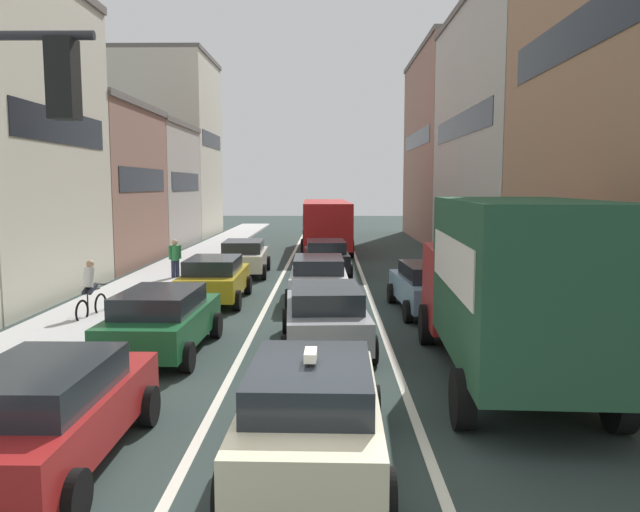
% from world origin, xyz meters
% --- Properties ---
extents(ground_plane, '(140.00, 140.00, 0.00)m').
position_xyz_m(ground_plane, '(0.00, 0.00, 0.00)').
color(ground_plane, '#2C3A36').
extents(sidewalk_left, '(2.60, 64.00, 0.14)m').
position_xyz_m(sidewalk_left, '(-6.70, 20.00, 0.07)').
color(sidewalk_left, '#B9B9B9').
rests_on(sidewalk_left, ground).
extents(lane_stripe_left, '(0.16, 60.00, 0.01)m').
position_xyz_m(lane_stripe_left, '(-1.70, 20.00, 0.01)').
color(lane_stripe_left, silver).
rests_on(lane_stripe_left, ground).
extents(lane_stripe_right, '(0.16, 60.00, 0.01)m').
position_xyz_m(lane_stripe_right, '(1.70, 20.00, 0.01)').
color(lane_stripe_right, silver).
rests_on(lane_stripe_right, ground).
extents(building_row_left, '(7.20, 43.90, 13.30)m').
position_xyz_m(building_row_left, '(-12.00, 22.47, 5.21)').
color(building_row_left, beige).
rests_on(building_row_left, ground).
extents(building_row_right, '(7.20, 43.90, 14.07)m').
position_xyz_m(building_row_right, '(9.90, 21.60, 6.59)').
color(building_row_right, '#936B5B').
rests_on(building_row_right, ground).
extents(removalist_box_truck, '(3.00, 7.80, 3.58)m').
position_xyz_m(removalist_box_truck, '(3.69, 4.25, 1.97)').
color(removalist_box_truck, '#A51E1E').
rests_on(removalist_box_truck, ground).
extents(taxi_centre_lane_front, '(2.13, 4.33, 1.66)m').
position_xyz_m(taxi_centre_lane_front, '(0.04, 0.65, 0.80)').
color(taxi_centre_lane_front, beige).
rests_on(taxi_centre_lane_front, ground).
extents(sedan_left_lane_front, '(2.07, 4.30, 1.49)m').
position_xyz_m(sedan_left_lane_front, '(-3.53, 0.54, 0.80)').
color(sedan_left_lane_front, '#A51E1E').
rests_on(sedan_left_lane_front, ground).
extents(sedan_centre_lane_second, '(2.28, 4.40, 1.49)m').
position_xyz_m(sedan_centre_lane_second, '(0.20, 6.87, 0.80)').
color(sedan_centre_lane_second, gray).
rests_on(sedan_centre_lane_second, ground).
extents(wagon_left_lane_second, '(2.14, 4.34, 1.49)m').
position_xyz_m(wagon_left_lane_second, '(-3.51, 6.30, 0.80)').
color(wagon_left_lane_second, '#19592D').
rests_on(wagon_left_lane_second, ground).
extents(hatchback_centre_lane_third, '(2.13, 4.33, 1.49)m').
position_xyz_m(hatchback_centre_lane_third, '(-0.06, 12.81, 0.80)').
color(hatchback_centre_lane_third, silver).
rests_on(hatchback_centre_lane_third, ground).
extents(sedan_left_lane_third, '(2.11, 4.32, 1.49)m').
position_xyz_m(sedan_left_lane_third, '(-3.47, 12.58, 0.80)').
color(sedan_left_lane_third, '#B29319').
rests_on(sedan_left_lane_third, ground).
extents(coupe_centre_lane_fourth, '(2.22, 4.38, 1.49)m').
position_xyz_m(coupe_centre_lane_fourth, '(0.16, 18.92, 0.80)').
color(coupe_centre_lane_fourth, black).
rests_on(coupe_centre_lane_fourth, ground).
extents(sedan_left_lane_fourth, '(2.20, 4.37, 1.49)m').
position_xyz_m(sedan_left_lane_fourth, '(-3.35, 18.80, 0.80)').
color(sedan_left_lane_fourth, beige).
rests_on(sedan_left_lane_fourth, ground).
extents(sedan_right_lane_behind_truck, '(2.26, 4.40, 1.49)m').
position_xyz_m(sedan_right_lane_behind_truck, '(3.33, 11.05, 0.80)').
color(sedan_right_lane_behind_truck, '#759EB7').
rests_on(sedan_right_lane_behind_truck, ground).
extents(bus_mid_queue_primary, '(3.02, 10.57, 2.90)m').
position_xyz_m(bus_mid_queue_primary, '(0.11, 28.35, 1.76)').
color(bus_mid_queue_primary, '#B21919').
rests_on(bus_mid_queue_primary, ground).
extents(cyclist_on_sidewalk, '(0.50, 1.72, 1.72)m').
position_xyz_m(cyclist_on_sidewalk, '(-6.49, 9.78, 0.85)').
color(cyclist_on_sidewalk, black).
rests_on(cyclist_on_sidewalk, ground).
extents(pedestrian_near_kerb, '(0.45, 0.37, 1.66)m').
position_xyz_m(pedestrian_near_kerb, '(-5.90, 17.19, 0.95)').
color(pedestrian_near_kerb, '#262D47').
rests_on(pedestrian_near_kerb, ground).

